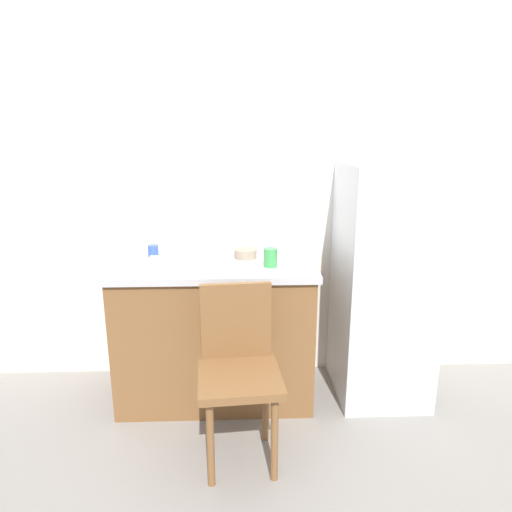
% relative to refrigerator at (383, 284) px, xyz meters
% --- Properties ---
extents(ground_plane, '(8.00, 8.00, 0.00)m').
position_rel_refrigerator_xyz_m(ground_plane, '(-0.65, -0.65, -0.72)').
color(ground_plane, gray).
extents(back_wall, '(4.80, 0.10, 2.66)m').
position_rel_refrigerator_xyz_m(back_wall, '(-0.65, 0.35, 0.60)').
color(back_wall, white).
rests_on(back_wall, ground_plane).
extents(cabinet_base, '(1.15, 0.60, 0.83)m').
position_rel_refrigerator_xyz_m(cabinet_base, '(-1.03, 0.00, -0.31)').
color(cabinet_base, brown).
rests_on(cabinet_base, ground_plane).
extents(countertop, '(1.19, 0.64, 0.04)m').
position_rel_refrigerator_xyz_m(countertop, '(-1.03, 0.00, 0.13)').
color(countertop, '#B7B7BC').
rests_on(countertop, cabinet_base).
extents(faucet, '(0.02, 0.02, 0.25)m').
position_rel_refrigerator_xyz_m(faucet, '(-1.07, 0.25, 0.27)').
color(faucet, '#B7B7BC').
rests_on(faucet, countertop).
extents(refrigerator, '(0.53, 0.61, 1.45)m').
position_rel_refrigerator_xyz_m(refrigerator, '(0.00, 0.00, 0.00)').
color(refrigerator, silver).
rests_on(refrigerator, ground_plane).
extents(chair, '(0.43, 0.43, 0.89)m').
position_rel_refrigerator_xyz_m(chair, '(-0.89, -0.57, -0.22)').
color(chair, brown).
rests_on(chair, ground_plane).
extents(dish_tray, '(0.28, 0.20, 0.05)m').
position_rel_refrigerator_xyz_m(dish_tray, '(-1.26, -0.11, 0.17)').
color(dish_tray, white).
rests_on(dish_tray, countertop).
extents(terracotta_bowl, '(0.14, 0.14, 0.05)m').
position_rel_refrigerator_xyz_m(terracotta_bowl, '(-0.84, 0.10, 0.17)').
color(terracotta_bowl, gray).
rests_on(terracotta_bowl, countertop).
extents(cup_green, '(0.08, 0.08, 0.11)m').
position_rel_refrigerator_xyz_m(cup_green, '(-0.70, -0.10, 0.20)').
color(cup_green, green).
rests_on(cup_green, countertop).
extents(cup_blue, '(0.07, 0.07, 0.08)m').
position_rel_refrigerator_xyz_m(cup_blue, '(-1.41, 0.13, 0.19)').
color(cup_blue, blue).
rests_on(cup_blue, countertop).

